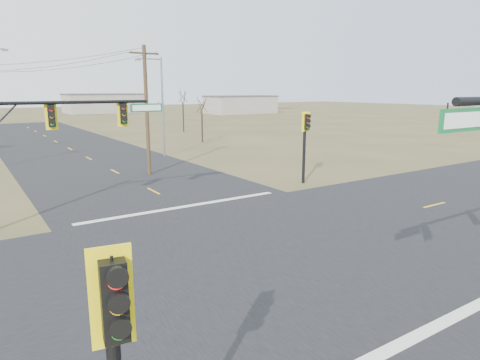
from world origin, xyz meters
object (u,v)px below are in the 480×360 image
pedestal_signal_sw (116,340)px  bare_tree_d (183,96)px  bare_tree_c (202,105)px  pedestal_signal_ne (306,133)px  utility_pole_near (147,109)px  streetlight_a (161,102)px  mast_arm_far (56,127)px

pedestal_signal_sw → bare_tree_d: size_ratio=0.67×
bare_tree_c → pedestal_signal_ne: bearing=-102.1°
utility_pole_near → bare_tree_c: utility_pole_near is taller
streetlight_a → bare_tree_d: bearing=72.8°
bare_tree_c → bare_tree_d: bare_tree_d is taller
streetlight_a → mast_arm_far: bearing=-113.2°
pedestal_signal_ne → pedestal_signal_sw: size_ratio=1.08×
utility_pole_near → bare_tree_d: bearing=59.5°
mast_arm_far → bare_tree_d: (25.09, 37.70, 0.85)m
pedestal_signal_sw → bare_tree_c: size_ratio=0.79×
pedestal_signal_ne → bare_tree_d: size_ratio=0.73×
utility_pole_near → bare_tree_d: (17.07, 28.98, 0.52)m
bare_tree_c → mast_arm_far: bearing=-130.9°
streetlight_a → bare_tree_d: (12.56, 21.02, 0.24)m
pedestal_signal_ne → utility_pole_near: size_ratio=0.52×
pedestal_signal_sw → bare_tree_d: bare_tree_d is taller
bare_tree_c → bare_tree_d: bearing=73.6°
pedestal_signal_ne → bare_tree_c: bearing=100.5°
pedestal_signal_sw → bare_tree_c: (23.82, 41.74, 1.26)m
streetlight_a → bare_tree_c: streetlight_a is taller
bare_tree_c → utility_pole_near: bearing=-129.9°
bare_tree_d → mast_arm_far: bearing=-123.6°
pedestal_signal_ne → streetlight_a: streetlight_a is taller
utility_pole_near → bare_tree_d: utility_pole_near is taller
mast_arm_far → streetlight_a: bearing=63.6°
pedestal_signal_sw → utility_pole_near: (10.63, 25.97, 1.66)m
utility_pole_near → pedestal_signal_sw: bearing=-112.3°
bare_tree_d → utility_pole_near: bearing=-120.5°
mast_arm_far → utility_pole_near: bearing=57.9°
pedestal_signal_sw → streetlight_a: (15.14, 33.93, 1.95)m
utility_pole_near → bare_tree_c: 20.56m
mast_arm_far → pedestal_signal_sw: mast_arm_far is taller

